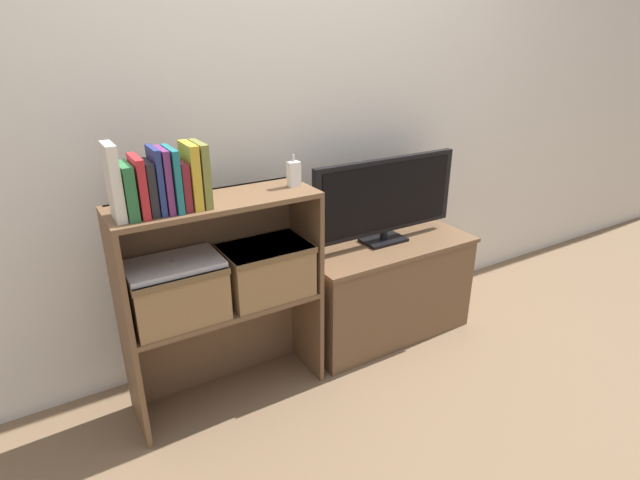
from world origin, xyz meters
name	(u,v)px	position (x,y,z in m)	size (l,w,h in m)	color
ground_plane	(336,375)	(0.00, 0.00, 0.00)	(16.00, 16.00, 0.00)	brown
wall_back	(282,102)	(0.00, 0.48, 1.20)	(10.00, 0.05, 2.40)	silver
tv_stand	(381,286)	(0.42, 0.22, 0.26)	(0.90, 0.46, 0.51)	brown
tv	(386,198)	(0.42, 0.22, 0.74)	(0.81, 0.14, 0.43)	black
bookshelf_lower_tier	(222,332)	(-0.46, 0.20, 0.29)	(0.80, 0.29, 0.46)	brown
bookshelf_upper_tier	(214,236)	(-0.46, 0.20, 0.74)	(0.80, 0.29, 0.45)	brown
book_ivory	(114,182)	(-0.82, 0.10, 1.03)	(0.03, 0.12, 0.26)	silver
book_forest	(127,191)	(-0.78, 0.10, 1.00)	(0.04, 0.14, 0.19)	#286638
book_crimson	(139,186)	(-0.74, 0.10, 1.01)	(0.03, 0.15, 0.21)	#B22328
book_charcoal	(149,188)	(-0.71, 0.10, 1.00)	(0.03, 0.12, 0.19)	#232328
book_navy	(156,181)	(-0.68, 0.10, 1.02)	(0.02, 0.13, 0.23)	navy
book_plum	(164,180)	(-0.65, 0.10, 1.02)	(0.02, 0.13, 0.22)	#6B2D66
book_teal	(173,179)	(-0.62, 0.10, 1.02)	(0.02, 0.15, 0.22)	#1E7075
book_maroon	(182,185)	(-0.59, 0.10, 0.99)	(0.03, 0.13, 0.17)	maroon
book_mustard	(191,175)	(-0.56, 0.10, 1.02)	(0.03, 0.14, 0.23)	gold
book_olive	(201,174)	(-0.52, 0.10, 1.02)	(0.03, 0.15, 0.23)	olive
baby_monitor	(294,174)	(-0.12, 0.14, 0.96)	(0.05, 0.04, 0.13)	white
storage_basket_left	(176,290)	(-0.65, 0.13, 0.58)	(0.36, 0.25, 0.22)	#937047
storage_basket_right	(266,268)	(-0.27, 0.13, 0.58)	(0.36, 0.25, 0.22)	#937047
laptop	(173,264)	(-0.65, 0.13, 0.69)	(0.35, 0.22, 0.02)	#BCBCC1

